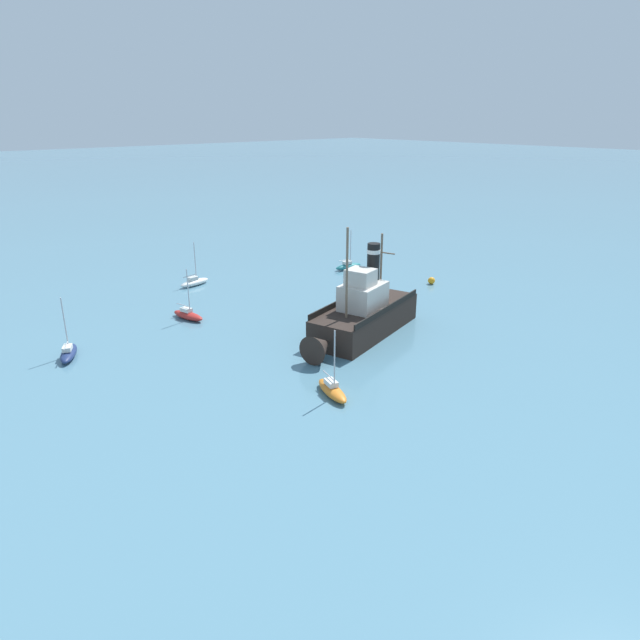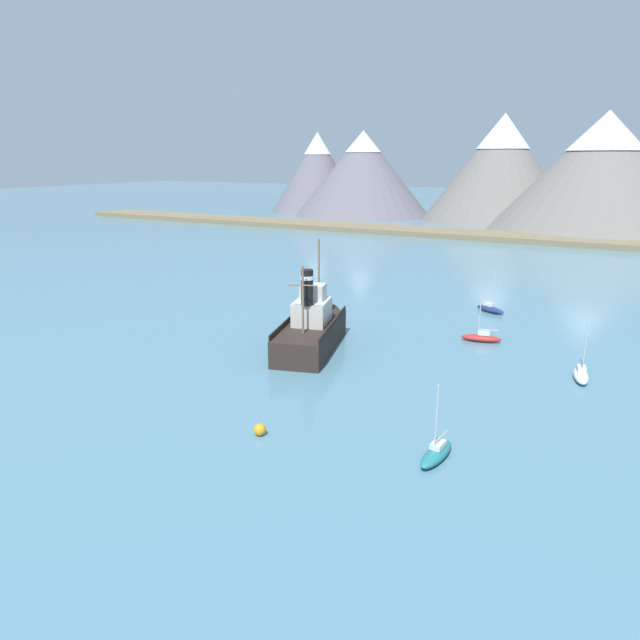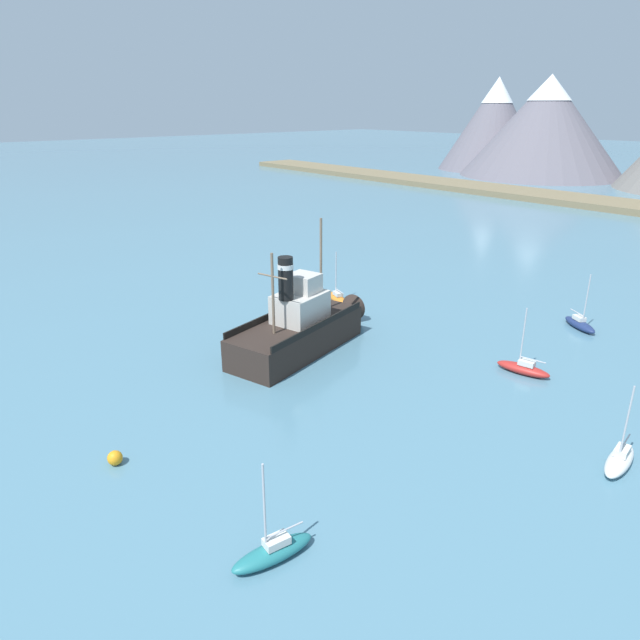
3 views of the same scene
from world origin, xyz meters
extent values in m
plane|color=teal|center=(0.00, 0.00, 0.00)|extent=(600.00, 600.00, 0.00)
cone|color=slate|center=(-67.29, 125.42, 12.65)|extent=(30.33, 30.33, 25.30)
cone|color=white|center=(-67.29, 125.42, 21.86)|extent=(8.81, 8.81, 7.00)
cone|color=slate|center=(-49.11, 121.18, 12.62)|extent=(41.79, 41.79, 25.23)
cone|color=white|center=(-49.11, 121.18, 22.10)|extent=(11.05, 11.05, 6.36)
cube|color=#2D231E|center=(0.26, -0.51, 1.20)|extent=(7.34, 12.73, 2.40)
cone|color=#2D231E|center=(-1.59, 6.44, 1.20)|extent=(2.89, 2.92, 2.35)
cube|color=beige|center=(0.14, -0.03, 3.50)|extent=(3.93, 4.64, 2.20)
cube|color=beige|center=(0.01, 0.45, 5.30)|extent=(2.64, 2.50, 1.40)
cylinder|color=black|center=(0.57, -1.67, 6.20)|extent=(1.10, 1.10, 3.20)
cylinder|color=silver|center=(0.57, -1.67, 7.10)|extent=(1.16, 1.16, 0.35)
cylinder|color=#75604C|center=(-0.59, 2.67, 6.15)|extent=(0.20, 0.20, 7.50)
cylinder|color=#75604C|center=(0.96, -3.12, 5.40)|extent=(0.20, 0.20, 6.00)
cylinder|color=#75604C|center=(0.96, -3.12, 6.72)|extent=(2.54, 0.79, 0.12)
cube|color=black|center=(-1.82, -1.07, 2.65)|extent=(3.05, 11.05, 0.50)
cube|color=black|center=(2.35, 0.04, 2.65)|extent=(3.05, 11.05, 0.50)
ellipsoid|color=navy|center=(12.20, 20.97, 0.35)|extent=(3.87, 2.78, 0.70)
cube|color=silver|center=(12.02, 21.06, 0.88)|extent=(1.27, 1.09, 0.36)
cylinder|color=#B7B7BC|center=(12.46, 20.82, 2.80)|extent=(0.10, 0.10, 4.20)
cylinder|color=#B7B7BC|center=(11.67, 21.25, 1.25)|extent=(1.62, 0.93, 0.08)
ellipsoid|color=#B22823|center=(13.83, 9.36, 0.35)|extent=(3.94, 1.81, 0.70)
cube|color=silver|center=(14.03, 9.39, 0.88)|extent=(1.20, 0.84, 0.36)
cylinder|color=#B7B7BC|center=(13.54, 9.30, 2.80)|extent=(0.10, 0.10, 4.20)
cylinder|color=#B7B7BC|center=(14.42, 9.47, 1.25)|extent=(1.78, 0.42, 0.08)
ellipsoid|color=#23757A|center=(16.74, -14.74, 0.35)|extent=(1.51, 3.90, 0.70)
cube|color=silver|center=(16.76, -14.54, 0.88)|extent=(0.76, 1.16, 0.36)
cylinder|color=#B7B7BC|center=(16.70, -15.03, 2.80)|extent=(0.10, 0.10, 4.20)
cylinder|color=#B7B7BC|center=(16.80, -14.14, 1.25)|extent=(0.28, 1.80, 0.08)
ellipsoid|color=white|center=(23.25, 3.18, 0.35)|extent=(1.70, 3.93, 0.70)
cube|color=silver|center=(23.22, 3.37, 0.88)|extent=(0.81, 1.19, 0.36)
cylinder|color=#B7B7BC|center=(23.30, 2.88, 2.80)|extent=(0.10, 0.10, 4.20)
cylinder|color=#B7B7BC|center=(23.15, 3.77, 1.25)|extent=(0.37, 1.79, 0.08)
ellipsoid|color=orange|center=(-6.56, 9.82, 0.35)|extent=(3.96, 2.19, 0.70)
cube|color=silver|center=(-6.37, 9.76, 0.88)|extent=(1.24, 0.94, 0.36)
cylinder|color=#B7B7BC|center=(-6.85, 9.91, 2.80)|extent=(0.10, 0.10, 4.20)
cylinder|color=#B7B7BC|center=(-5.99, 9.64, 1.25)|extent=(1.74, 0.61, 0.08)
sphere|color=orange|center=(5.76, -17.15, 0.40)|extent=(0.80, 0.80, 0.80)
camera|label=1|loc=(-32.11, 33.92, 18.31)|focal=32.00mm
camera|label=2|loc=(25.00, -44.76, 17.30)|focal=32.00mm
camera|label=3|loc=(32.47, -25.47, 18.04)|focal=32.00mm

